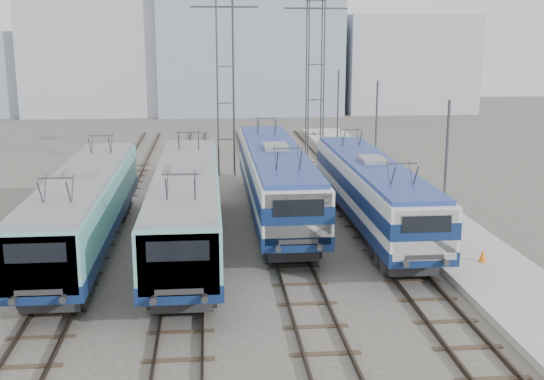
{
  "coord_description": "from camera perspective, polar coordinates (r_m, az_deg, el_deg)",
  "views": [
    {
      "loc": [
        -1.2,
        -25.03,
        9.58
      ],
      "look_at": [
        1.8,
        7.0,
        2.24
      ],
      "focal_mm": 45.0,
      "sensor_mm": 36.0,
      "label": 1
    }
  ],
  "objects": [
    {
      "name": "catenary_tower_west",
      "position": [
        47.13,
        -3.93,
        9.25
      ],
      "size": [
        4.5,
        1.2,
        12.0
      ],
      "color": "#3F4247",
      "rests_on": "ground"
    },
    {
      "name": "building_center",
      "position": [
        87.18,
        -1.97,
        12.46
      ],
      "size": [
        22.0,
        14.0,
        18.0
      ],
      "primitive_type": "cube",
      "color": "#8B9AAD",
      "rests_on": "ground"
    },
    {
      "name": "mast_front",
      "position": [
        29.38,
        14.26,
        0.51
      ],
      "size": [
        0.12,
        0.12,
        7.0
      ],
      "primitive_type": "cylinder",
      "color": "#3F4247",
      "rests_on": "ground"
    },
    {
      "name": "mast_mid",
      "position": [
        40.7,
        8.68,
        4.11
      ],
      "size": [
        0.12,
        0.12,
        7.0
      ],
      "primitive_type": "cylinder",
      "color": "#3F4247",
      "rests_on": "ground"
    },
    {
      "name": "locomotive_center_left",
      "position": [
        30.53,
        -7.16,
        -1.09
      ],
      "size": [
        2.89,
        18.27,
        3.44
      ],
      "color": "#0F214E",
      "rests_on": "ground"
    },
    {
      "name": "building_west",
      "position": [
        88.0,
        -13.96,
        10.8
      ],
      "size": [
        18.0,
        12.0,
        14.0
      ],
      "primitive_type": "cube",
      "color": "#A9AFBB",
      "rests_on": "ground"
    },
    {
      "name": "locomotive_far_left",
      "position": [
        31.23,
        -15.43,
        -1.26
      ],
      "size": [
        2.81,
        17.75,
        3.34
      ],
      "color": "#0F214E",
      "rests_on": "ground"
    },
    {
      "name": "platform",
      "position": [
        36.19,
        13.23,
        -2.6
      ],
      "size": [
        4.0,
        70.0,
        0.3
      ],
      "primitive_type": "cube",
      "color": "#9E9E99",
      "rests_on": "ground"
    },
    {
      "name": "building_east",
      "position": [
        90.67,
        10.98,
        10.36
      ],
      "size": [
        16.0,
        12.0,
        12.0
      ],
      "primitive_type": "cube",
      "color": "#A9AFBB",
      "rests_on": "ground"
    },
    {
      "name": "locomotive_far_right",
      "position": [
        33.83,
        8.38,
        0.13
      ],
      "size": [
        2.73,
        17.23,
        3.24
      ],
      "color": "#0F214E",
      "rests_on": "ground"
    },
    {
      "name": "ground",
      "position": [
        26.82,
        -2.45,
        -8.08
      ],
      "size": [
        160.0,
        160.0,
        0.0
      ],
      "primitive_type": "plane",
      "color": "#514C47"
    },
    {
      "name": "mast_rear",
      "position": [
        52.31,
        5.52,
        6.12
      ],
      "size": [
        0.12,
        0.12,
        7.0
      ],
      "primitive_type": "cylinder",
      "color": "#3F4247",
      "rests_on": "ground"
    },
    {
      "name": "safety_cone",
      "position": [
        29.92,
        17.22,
        -5.25
      ],
      "size": [
        0.33,
        0.33,
        0.56
      ],
      "primitive_type": "cone",
      "color": "orange",
      "rests_on": "platform"
    },
    {
      "name": "catenary_tower_east",
      "position": [
        49.72,
        3.62,
        9.44
      ],
      "size": [
        4.5,
        1.2,
        12.0
      ],
      "color": "#3F4247",
      "rests_on": "ground"
    },
    {
      "name": "locomotive_center_right",
      "position": [
        35.66,
        0.32,
        1.19
      ],
      "size": [
        2.94,
        18.59,
        3.49
      ],
      "color": "#0F214E",
      "rests_on": "ground"
    }
  ]
}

